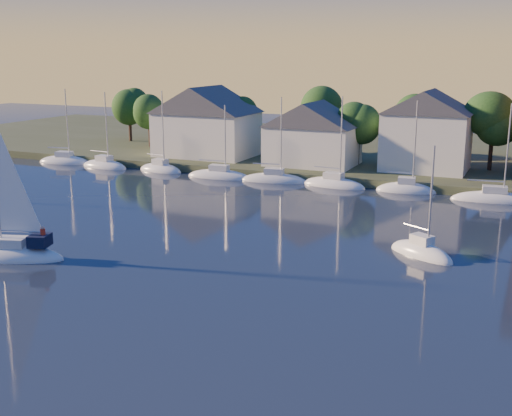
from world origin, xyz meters
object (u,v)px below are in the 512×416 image
Objects in this scene: clubhouse_west at (207,120)px; hero_sailboat at (14,252)px; clubhouse_centre at (313,133)px; clubhouse_east at (427,130)px; drifting_sailboat_right at (421,255)px.

hero_sailboat is (7.43, -44.31, -5.38)m from clubhouse_west.
hero_sailboat is at bearing -101.20° from clubhouse_centre.
clubhouse_east is 50.91m from hero_sailboat.
hero_sailboat reaches higher than clubhouse_centre.
clubhouse_centre is at bearing 153.05° from drifting_sailboat_right.
hero_sailboat is (-8.57, -43.31, -4.59)m from clubhouse_centre.
clubhouse_east is (14.00, 2.00, 0.87)m from clubhouse_centre.
clubhouse_west is 47.38m from drifting_sailboat_right.
hero_sailboat is 30.93m from drifting_sailboat_right.
hero_sailboat reaches higher than clubhouse_west.
clubhouse_east is 0.83× the size of hero_sailboat.
hero_sailboat is at bearing -124.29° from drifting_sailboat_right.
clubhouse_west is 16.05m from clubhouse_centre.
clubhouse_west is 1.41× the size of drifting_sailboat_right.
clubhouse_centre is 44.39m from hero_sailboat.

